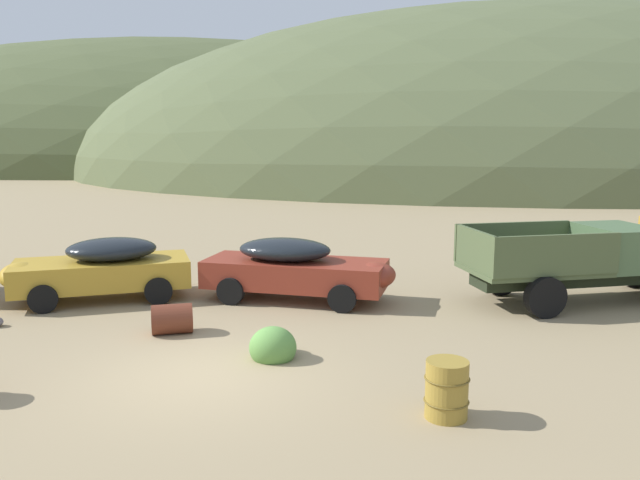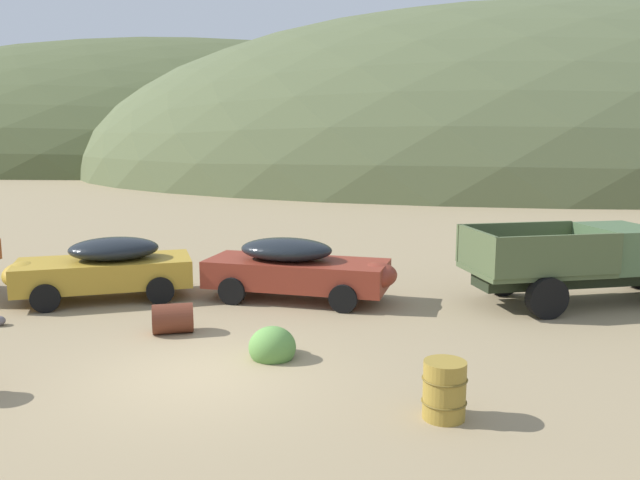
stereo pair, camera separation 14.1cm
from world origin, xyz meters
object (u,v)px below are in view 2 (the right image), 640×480
object	(u,v)px
oil_drum_spare	(444,390)
oil_drum_tipped	(173,318)
car_rust_red	(302,268)
truck_weathered_green	(613,261)
car_mustard	(99,268)

from	to	relation	value
oil_drum_spare	oil_drum_tipped	distance (m)	6.45
car_rust_red	truck_weathered_green	world-z (taller)	truck_weathered_green
car_rust_red	car_mustard	bearing A→B (deg)	-165.88
car_mustard	oil_drum_tipped	size ratio (longest dim) A/B	4.95
truck_weathered_green	oil_drum_tipped	xyz separation A→B (m)	(-10.39, -2.73, -0.71)
oil_drum_spare	oil_drum_tipped	size ratio (longest dim) A/B	0.92
car_mustard	oil_drum_tipped	xyz separation A→B (m)	(2.50, -2.76, -0.50)
truck_weathered_green	oil_drum_spare	bearing A→B (deg)	-140.41
car_mustard	car_rust_red	distance (m)	5.13
car_mustard	truck_weathered_green	xyz separation A→B (m)	(12.89, -0.03, 0.21)
oil_drum_spare	car_mustard	bearing A→B (deg)	137.69
oil_drum_spare	truck_weathered_green	bearing A→B (deg)	51.59
car_rust_red	oil_drum_tipped	distance (m)	3.82
car_mustard	truck_weathered_green	distance (m)	12.90
car_mustard	car_rust_red	bearing A→B (deg)	162.78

